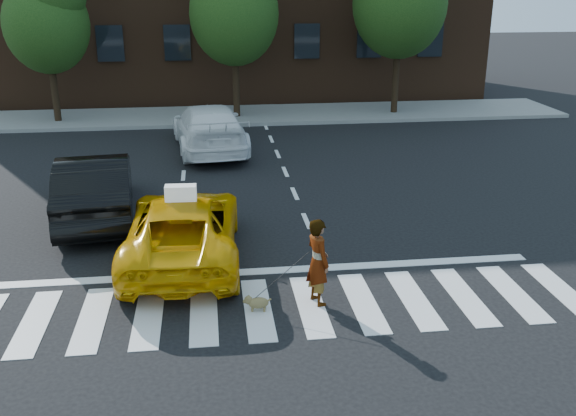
{
  "coord_description": "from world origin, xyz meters",
  "views": [
    {
      "loc": [
        -0.78,
        -10.57,
        5.81
      ],
      "look_at": [
        0.87,
        2.4,
        1.1
      ],
      "focal_mm": 40.0,
      "sensor_mm": 36.0,
      "label": 1
    }
  ],
  "objects": [
    {
      "name": "tree_left",
      "position": [
        -6.97,
        17.0,
        4.44
      ],
      "size": [
        3.39,
        3.38,
        6.5
      ],
      "color": "black",
      "rests_on": "ground"
    },
    {
      "name": "sidewalk_far",
      "position": [
        0.0,
        17.5,
        0.07
      ],
      "size": [
        30.0,
        4.0,
        0.15
      ],
      "primitive_type": "cube",
      "color": "slate",
      "rests_on": "ground"
    },
    {
      "name": "crosswalk",
      "position": [
        0.0,
        0.0,
        0.01
      ],
      "size": [
        13.0,
        2.4,
        0.01
      ],
      "primitive_type": "cube",
      "color": "silver",
      "rests_on": "ground"
    },
    {
      "name": "white_suv",
      "position": [
        -0.74,
        11.81,
        0.82
      ],
      "size": [
        2.89,
        5.86,
        1.64
      ],
      "primitive_type": "imported",
      "rotation": [
        0.0,
        0.0,
        3.25
      ],
      "color": "white",
      "rests_on": "ground"
    },
    {
      "name": "woman",
      "position": [
        1.14,
        0.11,
        0.85
      ],
      "size": [
        0.59,
        0.72,
        1.69
      ],
      "primitive_type": "imported",
      "rotation": [
        0.0,
        0.0,
        1.91
      ],
      "color": "#999999",
      "rests_on": "ground"
    },
    {
      "name": "stop_line",
      "position": [
        0.0,
        1.6,
        0.01
      ],
      "size": [
        12.0,
        0.3,
        0.01
      ],
      "primitive_type": "cube",
      "color": "silver",
      "rests_on": "ground"
    },
    {
      "name": "taxi",
      "position": [
        -1.4,
        2.5,
        0.71
      ],
      "size": [
        2.54,
        5.19,
        1.42
      ],
      "primitive_type": "imported",
      "rotation": [
        0.0,
        0.0,
        3.1
      ],
      "color": "#D99904",
      "rests_on": "ground"
    },
    {
      "name": "taxi_sign",
      "position": [
        -1.4,
        2.3,
        1.58
      ],
      "size": [
        0.66,
        0.3,
        0.32
      ],
      "primitive_type": "cube",
      "rotation": [
        0.0,
        0.0,
        3.1
      ],
      "color": "white",
      "rests_on": "taxi"
    },
    {
      "name": "dog",
      "position": [
        -0.03,
        -0.07,
        0.18
      ],
      "size": [
        0.53,
        0.26,
        0.3
      ],
      "rotation": [
        0.0,
        0.0,
        -0.16
      ],
      "color": "#967B4C",
      "rests_on": "ground"
    },
    {
      "name": "tree_mid",
      "position": [
        0.53,
        17.0,
        4.85
      ],
      "size": [
        3.69,
        3.69,
        7.1
      ],
      "color": "black",
      "rests_on": "ground"
    },
    {
      "name": "black_sedan",
      "position": [
        -3.67,
        5.36,
        0.83
      ],
      "size": [
        2.31,
        5.2,
        1.66
      ],
      "primitive_type": "imported",
      "rotation": [
        0.0,
        0.0,
        3.25
      ],
      "color": "black",
      "rests_on": "ground"
    },
    {
      "name": "ground",
      "position": [
        0.0,
        0.0,
        0.0
      ],
      "size": [
        120.0,
        120.0,
        0.0
      ],
      "primitive_type": "plane",
      "color": "black",
      "rests_on": "ground"
    }
  ]
}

